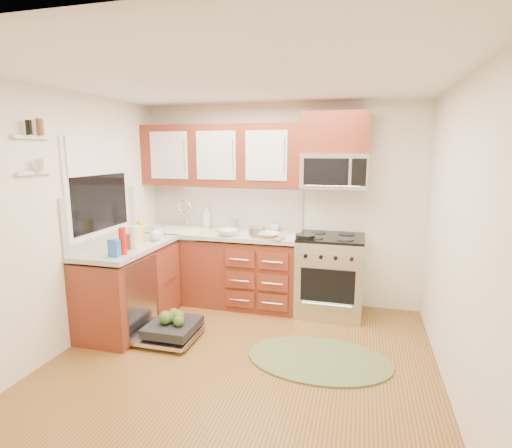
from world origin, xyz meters
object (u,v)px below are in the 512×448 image
(sink, at_px, (180,239))
(rug, at_px, (319,359))
(range, at_px, (330,275))
(cutting_board, at_px, (271,238))
(stock_pot, at_px, (257,232))
(microwave, at_px, (334,171))
(skillet, at_px, (305,236))
(dishwasher, at_px, (169,330))
(bowl_a, at_px, (268,235))
(bowl_b, at_px, (227,232))
(upper_cabinets, at_px, (221,155))
(paper_towel_roll, at_px, (135,237))
(cup, at_px, (275,228))

(sink, relative_size, rug, 0.46)
(range, height_order, cutting_board, range)
(stock_pot, distance_m, cutting_board, 0.19)
(rug, distance_m, stock_pot, 1.63)
(microwave, xyz_separation_m, sink, (-1.93, -0.13, -0.90))
(stock_pot, bearing_deg, skillet, -1.43)
(microwave, relative_size, dishwasher, 1.09)
(bowl_a, bearing_deg, microwave, 22.56)
(range, height_order, rug, range)
(stock_pot, height_order, bowl_b, stock_pot)
(upper_cabinets, relative_size, bowl_b, 8.38)
(paper_towel_roll, distance_m, cup, 1.75)
(stock_pot, distance_m, cup, 0.41)
(range, distance_m, dishwasher, 1.95)
(bowl_a, relative_size, bowl_b, 1.05)
(rug, height_order, cup, cup)
(sink, relative_size, cup, 5.13)
(rug, bearing_deg, dishwasher, 179.06)
(upper_cabinets, height_order, bowl_b, upper_cabinets)
(sink, distance_m, bowl_b, 0.75)
(rug, bearing_deg, sink, 149.40)
(microwave, height_order, paper_towel_roll, microwave)
(range, height_order, dishwasher, range)
(rug, bearing_deg, microwave, 90.30)
(sink, xyz_separation_m, cutting_board, (1.25, -0.20, 0.14))
(upper_cabinets, distance_m, cup, 1.14)
(sink, bearing_deg, stock_pot, -8.47)
(dishwasher, relative_size, bowl_a, 2.73)
(range, distance_m, cutting_board, 0.84)
(skillet, xyz_separation_m, bowl_b, (-0.94, 0.01, -0.01))
(upper_cabinets, xyz_separation_m, bowl_b, (0.18, -0.32, -0.91))
(range, height_order, microwave, microwave)
(dishwasher, bearing_deg, microwave, 39.07)
(upper_cabinets, relative_size, rug, 1.52)
(sink, bearing_deg, dishwasher, -70.80)
(range, relative_size, sink, 1.53)
(upper_cabinets, xyz_separation_m, bowl_a, (0.68, -0.32, -0.92))
(range, relative_size, skillet, 4.18)
(dishwasher, relative_size, bowl_b, 2.86)
(range, bearing_deg, upper_cabinets, 174.11)
(dishwasher, distance_m, cup, 1.80)
(skillet, height_order, cup, cup)
(microwave, distance_m, cutting_board, 1.07)
(range, distance_m, paper_towel_roll, 2.27)
(range, height_order, sink, range)
(range, bearing_deg, rug, -89.67)
(dishwasher, bearing_deg, cutting_board, 46.79)
(paper_towel_roll, bearing_deg, range, 28.45)
(skillet, relative_size, bowl_a, 0.89)
(cutting_board, distance_m, paper_towel_roll, 1.51)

